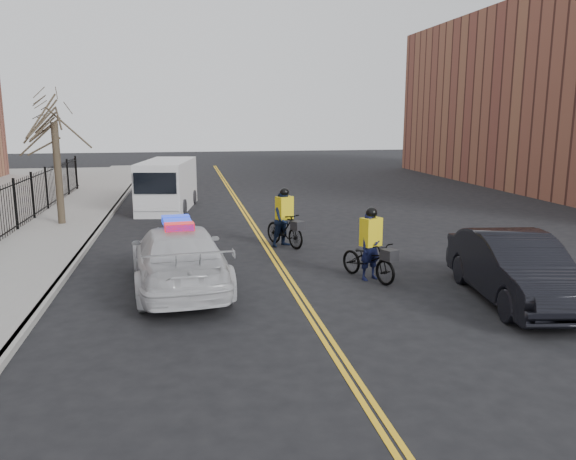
# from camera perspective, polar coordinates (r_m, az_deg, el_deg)

# --- Properties ---
(ground) EXTENTS (120.00, 120.00, 0.00)m
(ground) POSITION_cam_1_polar(r_m,az_deg,el_deg) (14.37, 0.73, -6.15)
(ground) COLOR black
(ground) RESTS_ON ground
(center_line_left) EXTENTS (0.10, 60.00, 0.01)m
(center_line_left) POSITION_cam_1_polar(r_m,az_deg,el_deg) (22.03, -3.49, 0.04)
(center_line_left) COLOR yellow
(center_line_left) RESTS_ON ground
(center_line_right) EXTENTS (0.10, 60.00, 0.01)m
(center_line_right) POSITION_cam_1_polar(r_m,az_deg,el_deg) (22.05, -3.08, 0.06)
(center_line_right) COLOR yellow
(center_line_right) RESTS_ON ground
(sidewalk) EXTENTS (3.00, 60.00, 0.15)m
(sidewalk) POSITION_cam_1_polar(r_m,az_deg,el_deg) (22.40, -22.69, -0.46)
(sidewalk) COLOR gray
(sidewalk) RESTS_ON ground
(curb) EXTENTS (0.20, 60.00, 0.15)m
(curb) POSITION_cam_1_polar(r_m,az_deg,el_deg) (22.12, -18.90, -0.33)
(curb) COLOR gray
(curb) RESTS_ON ground
(iron_fence) EXTENTS (0.12, 28.00, 2.00)m
(iron_fence) POSITION_cam_1_polar(r_m,az_deg,el_deg) (22.61, -26.58, 1.71)
(iron_fence) COLOR black
(iron_fence) RESTS_ON ground
(street_tree) EXTENTS (3.20, 3.20, 4.80)m
(street_tree) POSITION_cam_1_polar(r_m,az_deg,el_deg) (23.98, -22.57, 8.63)
(street_tree) COLOR #342A1E
(street_tree) RESTS_ON sidewalk
(police_cruiser) EXTENTS (2.80, 5.81, 1.79)m
(police_cruiser) POSITION_cam_1_polar(r_m,az_deg,el_deg) (14.63, -11.04, -2.70)
(police_cruiser) COLOR silver
(police_cruiser) RESTS_ON ground
(dark_sedan) EXTENTS (2.37, 5.14, 1.63)m
(dark_sedan) POSITION_cam_1_polar(r_m,az_deg,el_deg) (14.38, 22.11, -3.61)
(dark_sedan) COLOR black
(dark_sedan) RESTS_ON ground
(cargo_van) EXTENTS (2.85, 5.79, 2.32)m
(cargo_van) POSITION_cam_1_polar(r_m,az_deg,el_deg) (27.26, -12.20, 4.40)
(cargo_van) COLOR silver
(cargo_van) RESTS_ON ground
(cyclist_near) EXTENTS (1.48, 2.13, 1.99)m
(cyclist_near) POSITION_cam_1_polar(r_m,az_deg,el_deg) (15.32, 8.38, -2.48)
(cyclist_near) COLOR black
(cyclist_near) RESTS_ON ground
(cyclist_far) EXTENTS (1.41, 2.03, 2.01)m
(cyclist_far) POSITION_cam_1_polar(r_m,az_deg,el_deg) (19.01, -0.35, 0.66)
(cyclist_far) COLOR black
(cyclist_far) RESTS_ON ground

